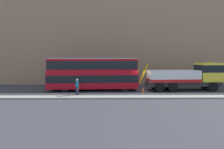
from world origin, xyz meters
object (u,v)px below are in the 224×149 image
at_px(double_decker_bus, 93,73).
at_px(pedestrian_onlooker, 77,87).
at_px(recovery_tow_truck, 187,76).
at_px(traffic_cone_near_bus, 143,90).

bearing_deg(double_decker_bus, pedestrian_onlooker, -112.37).
xyz_separation_m(recovery_tow_truck, pedestrian_onlooker, (-13.09, -4.05, -0.77)).
relative_size(pedestrian_onlooker, traffic_cone_near_bus, 2.38).
distance_m(recovery_tow_truck, pedestrian_onlooker, 13.72).
distance_m(double_decker_bus, pedestrian_onlooker, 4.43).
distance_m(recovery_tow_truck, double_decker_bus, 11.72).
height_order(recovery_tow_truck, traffic_cone_near_bus, recovery_tow_truck).
relative_size(recovery_tow_truck, double_decker_bus, 0.92).
height_order(pedestrian_onlooker, traffic_cone_near_bus, pedestrian_onlooker).
xyz_separation_m(recovery_tow_truck, double_decker_bus, (-11.72, -0.03, 0.47)).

